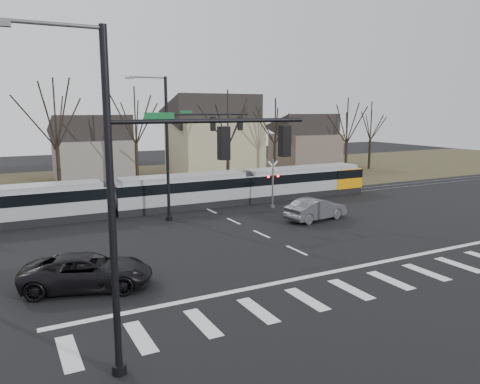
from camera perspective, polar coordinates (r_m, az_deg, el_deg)
name	(u,v)px	position (r m, az deg, el deg)	size (l,w,h in m)	color
ground	(318,260)	(25.58, 9.49, -8.21)	(140.00, 140.00, 0.00)	black
grass_verge	(146,181)	(53.97, -11.40, 1.37)	(140.00, 28.00, 0.01)	#38331E
crosswalk	(371,285)	(22.71, 15.67, -10.82)	(27.00, 2.60, 0.01)	silver
stop_line	(340,270)	(24.25, 12.08, -9.31)	(28.00, 0.35, 0.01)	silver
lane_dashes	(201,206)	(39.08, -4.76, -1.73)	(0.18, 30.00, 0.01)	silver
rail_pair	(202,206)	(38.90, -4.65, -1.75)	(90.00, 1.52, 0.06)	#59595E
tram	(181,190)	(38.19, -7.15, 0.21)	(36.02, 2.67, 2.73)	gray
sedan	(316,209)	(34.47, 9.23, -2.06)	(5.09, 2.45, 1.61)	#46474D
suv	(88,272)	(22.30, -18.08, -9.21)	(6.22, 4.24, 1.58)	black
signal_pole_near_left	(164,186)	(14.18, -9.21, 0.78)	(9.28, 0.44, 10.20)	black
signal_pole_far	(188,141)	(34.20, -6.34, 6.20)	(9.28, 0.44, 10.20)	black
rail_crossing_signal	(273,185)	(38.19, 4.01, 0.87)	(1.08, 0.36, 4.00)	#59595B
tree_row	(180,139)	(48.40, -7.30, 6.46)	(59.20, 7.20, 10.00)	black
house_b	(92,145)	(56.29, -17.60, 5.51)	(8.64, 7.56, 7.65)	slate
house_c	(214,132)	(57.52, -3.17, 7.31)	(10.80, 8.64, 10.10)	#9B9370
house_d	(305,138)	(66.85, 7.97, 6.52)	(8.64, 7.56, 7.65)	brown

